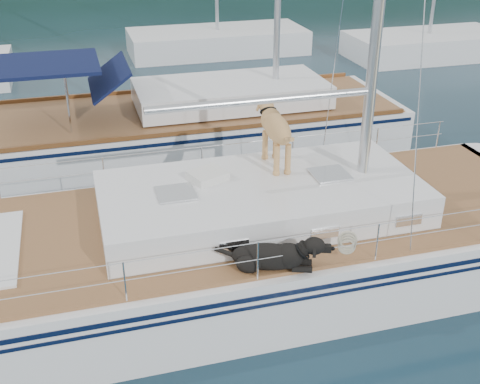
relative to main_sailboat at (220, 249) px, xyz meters
name	(u,v)px	position (x,y,z in m)	size (l,w,h in m)	color
ground	(215,283)	(-0.10, 0.00, -0.68)	(120.00, 120.00, 0.00)	black
main_sailboat	(220,249)	(0.00, 0.00, 0.00)	(12.00, 3.88, 14.01)	white
neighbor_sailboat	(190,127)	(0.70, 5.97, -0.06)	(11.00, 3.50, 13.30)	white
bg_boat_center	(217,42)	(3.90, 16.00, -0.23)	(7.20, 3.00, 11.65)	white
bg_boat_east	(428,46)	(11.90, 13.00, -0.23)	(6.40, 3.00, 11.65)	white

